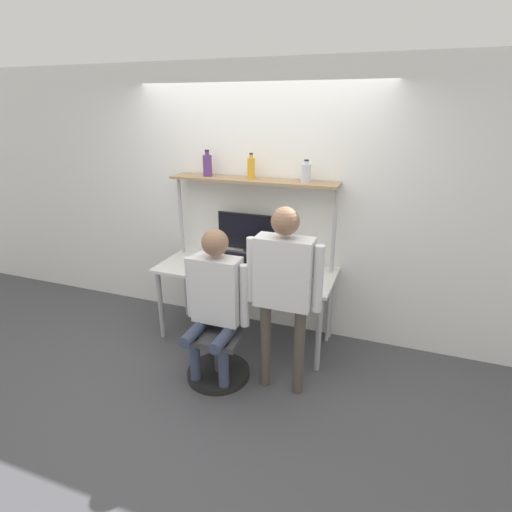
# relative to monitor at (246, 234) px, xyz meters

# --- Properties ---
(ground_plane) EXTENTS (12.00, 12.00, 0.00)m
(ground_plane) POSITION_rel_monitor_xyz_m (0.07, -0.60, -1.06)
(ground_plane) COLOR #4C4C51
(wall_back) EXTENTS (8.00, 0.06, 2.70)m
(wall_back) POSITION_rel_monitor_xyz_m (0.07, 0.17, 0.29)
(wall_back) COLOR white
(wall_back) RESTS_ON ground_plane
(desk) EXTENTS (1.76, 0.72, 0.77)m
(desk) POSITION_rel_monitor_xyz_m (0.07, -0.22, -0.36)
(desk) COLOR silver
(desk) RESTS_ON ground_plane
(shelf_unit) EXTENTS (1.67, 0.28, 1.63)m
(shelf_unit) POSITION_rel_monitor_xyz_m (0.07, -0.01, 0.34)
(shelf_unit) COLOR #997A56
(shelf_unit) RESTS_ON ground_plane
(monitor) EXTENTS (0.61, 0.20, 0.50)m
(monitor) POSITION_rel_monitor_xyz_m (0.00, 0.00, 0.00)
(monitor) COLOR black
(monitor) RESTS_ON desk
(laptop) EXTENTS (0.30, 0.22, 0.21)m
(laptop) POSITION_rel_monitor_xyz_m (0.03, -0.36, -0.23)
(laptop) COLOR #333338
(laptop) RESTS_ON desk
(cell_phone) EXTENTS (0.07, 0.15, 0.01)m
(cell_phone) POSITION_rel_monitor_xyz_m (0.26, -0.39, -0.28)
(cell_phone) COLOR #264C8C
(cell_phone) RESTS_ON desk
(office_chair) EXTENTS (0.56, 0.56, 0.92)m
(office_chair) POSITION_rel_monitor_xyz_m (0.08, -0.87, -0.78)
(office_chair) COLOR black
(office_chair) RESTS_ON ground_plane
(person_seated) EXTENTS (0.58, 0.47, 1.37)m
(person_seated) POSITION_rel_monitor_xyz_m (0.08, -0.92, -0.25)
(person_seated) COLOR #38425B
(person_seated) RESTS_ON ground_plane
(person_standing) EXTENTS (0.61, 0.22, 1.60)m
(person_standing) POSITION_rel_monitor_xyz_m (0.66, -0.87, -0.04)
(person_standing) COLOR #4C473D
(person_standing) RESTS_ON ground_plane
(bottle_purple) EXTENTS (0.09, 0.09, 0.26)m
(bottle_purple) POSITION_rel_monitor_xyz_m (-0.40, -0.01, 0.68)
(bottle_purple) COLOR #593372
(bottle_purple) RESTS_ON shelf_unit
(bottle_clear) EXTENTS (0.09, 0.09, 0.20)m
(bottle_clear) POSITION_rel_monitor_xyz_m (0.60, -0.01, 0.66)
(bottle_clear) COLOR silver
(bottle_clear) RESTS_ON shelf_unit
(bottle_amber) EXTENTS (0.07, 0.07, 0.24)m
(bottle_amber) POSITION_rel_monitor_xyz_m (0.06, -0.01, 0.67)
(bottle_amber) COLOR gold
(bottle_amber) RESTS_ON shelf_unit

